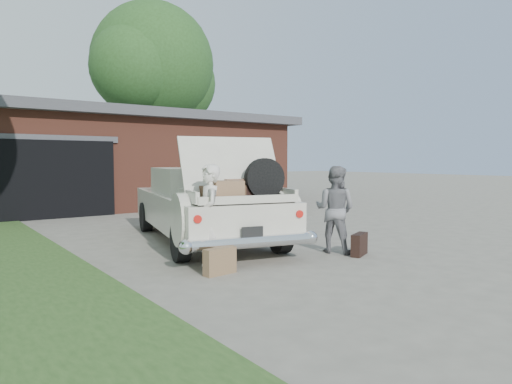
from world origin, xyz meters
TOP-DOWN VIEW (x-y plane):
  - ground at (0.00, 0.00)m, footprint 90.00×90.00m
  - house at (0.98, 11.47)m, footprint 12.80×7.80m
  - tree_right at (5.20, 16.27)m, footprint 7.01×6.09m
  - sedan at (0.02, 2.36)m, footprint 3.19×5.53m
  - woman_left at (-1.10, 0.30)m, footprint 0.55×0.67m
  - woman_right at (1.32, 0.02)m, footprint 0.83×0.92m
  - suitcase_left at (-1.17, -0.11)m, footprint 0.51×0.21m
  - suitcase_right at (1.46, -0.42)m, footprint 0.51×0.34m

SIDE VIEW (x-z plane):
  - ground at x=0.00m, z-range 0.00..0.00m
  - suitcase_right at x=1.46m, z-range 0.00..0.38m
  - suitcase_left at x=-1.17m, z-range 0.00..0.38m
  - sedan at x=0.02m, z-range -0.25..1.79m
  - woman_right at x=1.32m, z-range 0.00..1.54m
  - woman_left at x=-1.10m, z-range 0.00..1.58m
  - house at x=0.98m, z-range 0.02..3.32m
  - tree_right at x=5.20m, z-range 1.45..10.99m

